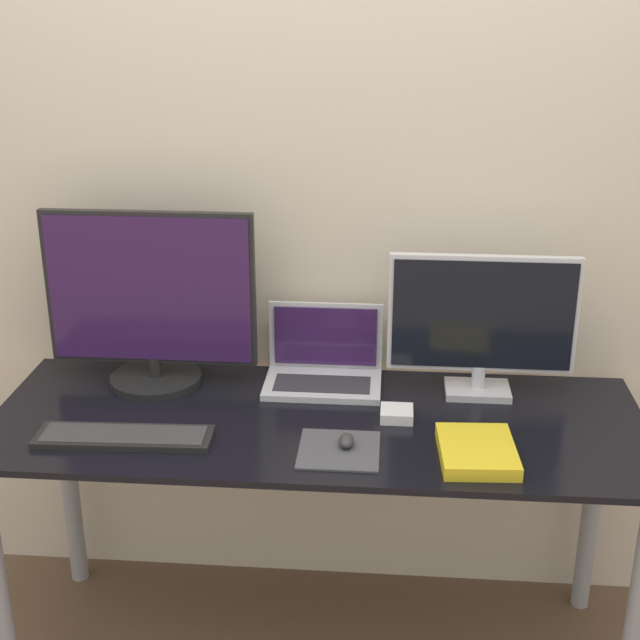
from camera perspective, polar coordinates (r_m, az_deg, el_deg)
wall_back at (r=2.53m, az=0.55°, el=7.88°), size 7.00×0.05×2.50m
desk at (r=2.40m, az=-0.20°, el=-8.90°), size 1.71×0.64×0.75m
monitor_left at (r=2.49m, az=-10.78°, el=1.08°), size 0.58×0.26×0.50m
monitor_right at (r=2.43m, az=10.34°, el=-0.08°), size 0.51×0.12×0.40m
laptop at (r=2.52m, az=0.17°, el=-2.84°), size 0.33×0.21×0.22m
keyboard at (r=2.29m, az=-12.44°, el=-7.30°), size 0.44×0.14×0.02m
mousepad at (r=2.19m, az=1.23°, el=-8.32°), size 0.20×0.20×0.00m
mouse at (r=2.19m, az=1.70°, el=-7.72°), size 0.04×0.06×0.03m
book at (r=2.19m, az=10.02°, el=-8.27°), size 0.19×0.24×0.03m
power_brick at (r=2.34m, az=4.93°, el=-6.00°), size 0.08×0.08×0.03m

